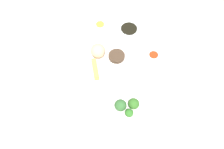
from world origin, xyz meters
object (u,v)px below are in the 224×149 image
Objects in this scene: main_plate at (106,65)px; broccoli_plate at (128,111)px; sauce_ramekin_hot_mustard at (100,26)px; soy_sauce_bowl at (129,31)px; sauce_ramekin_sweet_and_sour at (153,56)px.

main_plate reaches higher than broccoli_plate.
main_plate is at bearing -53.00° from broccoli_plate.
main_plate is at bearing 113.07° from sauce_ramekin_hot_mustard.
soy_sauce_bowl is (0.10, -0.45, 0.01)m from broccoli_plate.
broccoli_plate is 3.80× the size of sauce_ramekin_sweet_and_sour.
broccoli_plate is (-0.16, 0.21, -0.00)m from main_plate.
sauce_ramekin_hot_mustard is (0.26, -0.45, 0.00)m from broccoli_plate.
sauce_ramekin_sweet_and_sour is (-0.22, -0.11, 0.00)m from main_plate.
main_plate is 1.22× the size of broccoli_plate.
broccoli_plate is at bearing 102.41° from soy_sauce_bowl.
sauce_ramekin_hot_mustard is (0.16, -0.00, -0.01)m from soy_sauce_bowl.
soy_sauce_bowl is at bearing -77.59° from broccoli_plate.
sauce_ramekin_hot_mustard reaches higher than main_plate.
broccoli_plate is 0.52m from sauce_ramekin_hot_mustard.
sauce_ramekin_sweet_and_sour is (-0.16, 0.13, -0.01)m from soy_sauce_bowl.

